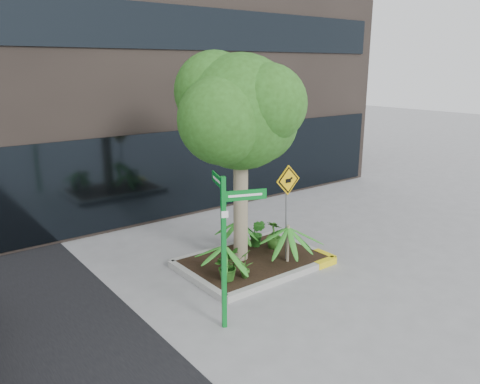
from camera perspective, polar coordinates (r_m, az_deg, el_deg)
ground at (r=10.89m, az=1.80°, el=-9.59°), size 80.00×80.00×0.00m
planter at (r=11.18m, az=1.84°, el=-8.35°), size 3.35×2.36×0.15m
tree at (r=10.34m, az=0.02°, el=9.69°), size 3.26×2.90×4.90m
palm_front at (r=10.78m, az=5.91°, el=-4.33°), size 1.00×1.00×1.11m
palm_left at (r=9.99m, az=-1.86°, el=-6.55°), size 0.86×0.86×0.96m
palm_back at (r=11.67m, az=-0.25°, el=-3.60°), size 0.80×0.80×0.88m
shrub_a at (r=10.02m, az=-1.62°, el=-8.94°), size 0.81×0.81×0.64m
shrub_b at (r=11.69m, az=4.21°, el=-5.19°), size 0.49×0.49×0.70m
shrub_c at (r=10.11m, az=0.62°, el=-8.67°), size 0.46×0.46×0.66m
shrub_d at (r=11.75m, az=2.14°, el=-5.01°), size 0.54×0.54×0.72m
street_sign_post at (r=8.10m, az=-1.73°, el=-5.34°), size 0.78×1.01×2.79m
cattle_sign at (r=10.70m, az=5.79°, el=-0.53°), size 0.70×0.11×2.26m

